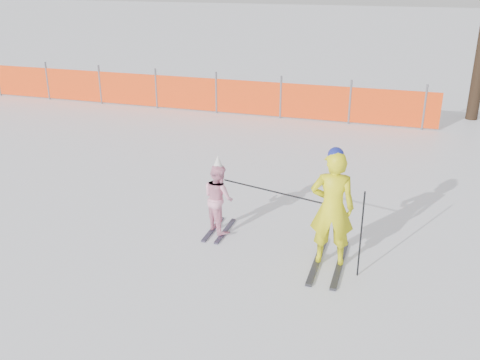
{
  "coord_description": "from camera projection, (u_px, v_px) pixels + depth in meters",
  "views": [
    {
      "loc": [
        2.39,
        -7.01,
        4.14
      ],
      "look_at": [
        0.0,
        0.5,
        1.0
      ],
      "focal_mm": 40.0,
      "sensor_mm": 36.0,
      "label": 1
    }
  ],
  "objects": [
    {
      "name": "safety_fence",
      "position": [
        162.0,
        91.0,
        16.67
      ],
      "size": [
        16.46,
        0.06,
        1.25
      ],
      "color": "#595960",
      "rests_on": "ground"
    },
    {
      "name": "ski_poles",
      "position": [
        308.0,
        209.0,
        7.88
      ],
      "size": [
        2.27,
        0.7,
        1.32
      ],
      "color": "black",
      "rests_on": "ground"
    },
    {
      "name": "adult",
      "position": [
        332.0,
        208.0,
        7.69
      ],
      "size": [
        0.69,
        1.43,
        1.84
      ],
      "color": "black",
      "rests_on": "ground"
    },
    {
      "name": "ground",
      "position": [
        230.0,
        250.0,
        8.41
      ],
      "size": [
        120.0,
        120.0,
        0.0
      ],
      "primitive_type": "plane",
      "color": "white",
      "rests_on": "ground"
    },
    {
      "name": "child",
      "position": [
        218.0,
        197.0,
        8.8
      ],
      "size": [
        0.71,
        0.93,
        1.35
      ],
      "color": "black",
      "rests_on": "ground"
    }
  ]
}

